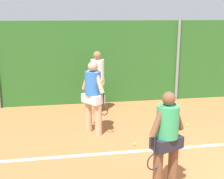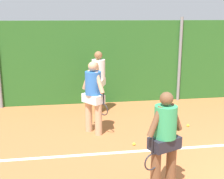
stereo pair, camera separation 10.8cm
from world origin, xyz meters
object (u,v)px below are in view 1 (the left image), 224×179
object	(u,v)px
tennis_ball_10	(187,125)
player_midcourt	(93,94)
player_backcourt_far	(97,78)
tennis_ball_6	(172,120)
tennis_ball_9	(175,136)
player_foreground_near	(167,137)
tennis_ball_0	(134,144)

from	to	relation	value
tennis_ball_10	player_midcourt	bearing A→B (deg)	-179.17
player_backcourt_far	tennis_ball_6	size ratio (longest dim) A/B	27.21
player_midcourt	tennis_ball_9	distance (m)	2.17
tennis_ball_10	tennis_ball_9	bearing A→B (deg)	-132.00
player_foreground_near	tennis_ball_10	bearing A→B (deg)	-142.41
player_foreground_near	tennis_ball_6	xyz separation A→B (m)	(1.31, 3.10, -0.89)
player_backcourt_far	tennis_ball_10	distance (m)	2.82
tennis_ball_0	player_midcourt	bearing A→B (deg)	132.63
tennis_ball_6	tennis_ball_10	bearing A→B (deg)	-60.81
tennis_ball_6	tennis_ball_9	bearing A→B (deg)	-106.73
player_midcourt	tennis_ball_6	xyz separation A→B (m)	(2.19, 0.48, -0.95)
tennis_ball_0	tennis_ball_6	distance (m)	1.93
tennis_ball_6	tennis_ball_9	world-z (taller)	same
tennis_ball_10	tennis_ball_6	bearing A→B (deg)	119.19
tennis_ball_0	player_backcourt_far	bearing A→B (deg)	101.24
tennis_ball_9	tennis_ball_10	size ratio (longest dim) A/B	1.00
player_backcourt_far	tennis_ball_0	distance (m)	2.72
tennis_ball_0	tennis_ball_9	size ratio (longest dim) A/B	1.00
player_backcourt_far	player_foreground_near	bearing A→B (deg)	-151.78
tennis_ball_9	tennis_ball_10	distance (m)	0.85
tennis_ball_9	player_backcourt_far	bearing A→B (deg)	125.14
tennis_ball_9	tennis_ball_10	xyz separation A→B (m)	(0.57, 0.63, 0.00)
player_backcourt_far	tennis_ball_10	bearing A→B (deg)	-106.01
tennis_ball_0	player_foreground_near	bearing A→B (deg)	-87.65
player_foreground_near	player_midcourt	distance (m)	2.77
tennis_ball_6	tennis_ball_10	size ratio (longest dim) A/B	1.00
player_backcourt_far	tennis_ball_9	bearing A→B (deg)	-124.24
player_foreground_near	player_backcourt_far	bearing A→B (deg)	-104.47
player_midcourt	tennis_ball_10	distance (m)	2.61
player_foreground_near	tennis_ball_0	world-z (taller)	player_foreground_near
player_midcourt	tennis_ball_9	bearing A→B (deg)	35.12
player_foreground_near	tennis_ball_6	world-z (taller)	player_foreground_near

